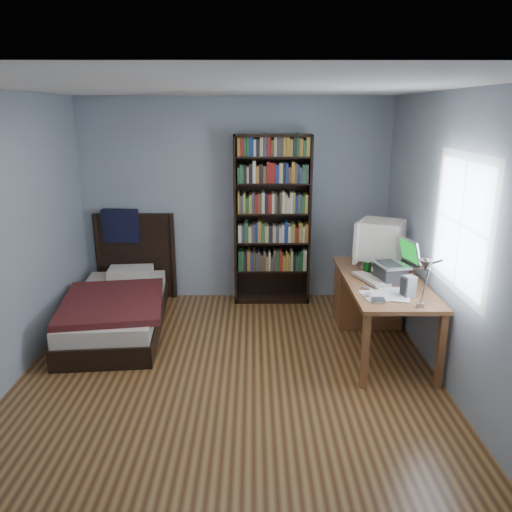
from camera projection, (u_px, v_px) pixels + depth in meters
name	position (u px, v px, depth m)	size (l,w,h in m)	color
room	(230.00, 244.00, 4.17)	(4.20, 4.24, 2.50)	#4F2B17
desk	(371.00, 293.00, 5.42)	(0.75, 1.63, 0.73)	brown
crt_monitor	(379.00, 241.00, 5.21)	(0.61, 0.56, 0.51)	beige
laptop	(393.00, 270.00, 4.82)	(0.41, 0.40, 0.43)	#2D2D30
desk_lamp	(425.00, 270.00, 3.78)	(0.20, 0.45, 0.54)	#99999E
keyboard	(371.00, 279.00, 4.86)	(0.18, 0.45, 0.03)	#BFB49F
speaker	(409.00, 286.00, 4.42)	(0.10, 0.10, 0.19)	gray
soda_can	(367.00, 268.00, 5.04)	(0.07, 0.07, 0.13)	#06320C
mouse	(373.00, 270.00, 5.15)	(0.07, 0.12, 0.04)	silver
phone_silver	(367.00, 288.00, 4.63)	(0.05, 0.10, 0.02)	silver
phone_grey	(369.00, 295.00, 4.46)	(0.04, 0.09, 0.02)	gray
external_drive	(378.00, 300.00, 4.33)	(0.11, 0.11, 0.02)	gray
bookshelf	(272.00, 220.00, 6.10)	(0.93, 0.30, 2.06)	black
bed	(119.00, 304.00, 5.54)	(1.18, 2.07, 1.16)	black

